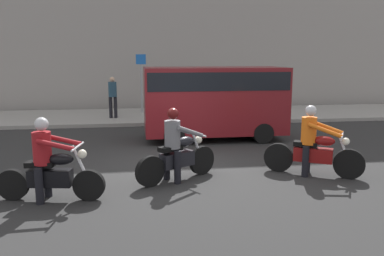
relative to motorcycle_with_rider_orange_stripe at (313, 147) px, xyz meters
The scene contains 8 objects.
ground_plane 3.33m from the motorcycle_with_rider_orange_stripe, 159.59° to the left, with size 80.00×80.00×0.00m, color #252525.
sidewalk_slab 9.66m from the motorcycle_with_rider_orange_stripe, 108.52° to the left, with size 40.00×4.40×0.14m, color gray.
motorcycle_with_rider_orange_stripe is the anchor object (origin of this frame).
motorcycle_with_rider_crimson 5.68m from the motorcycle_with_rider_orange_stripe, behind, with size 2.05×0.74×1.60m.
motorcycle_with_rider_gray 3.12m from the motorcycle_with_rider_orange_stripe, behind, with size 1.85×1.17×1.62m.
parked_van_maroon 4.56m from the motorcycle_with_rider_orange_stripe, 108.85° to the left, with size 4.50×1.96×2.34m.
street_sign_post 10.54m from the motorcycle_with_rider_orange_stripe, 110.72° to the left, with size 0.44×0.08×2.65m.
pedestrian_bystander 9.73m from the motorcycle_with_rider_orange_stripe, 120.42° to the left, with size 0.34×0.34×1.70m.
Camera 1 is at (-0.90, -9.51, 2.72)m, focal length 37.27 mm.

